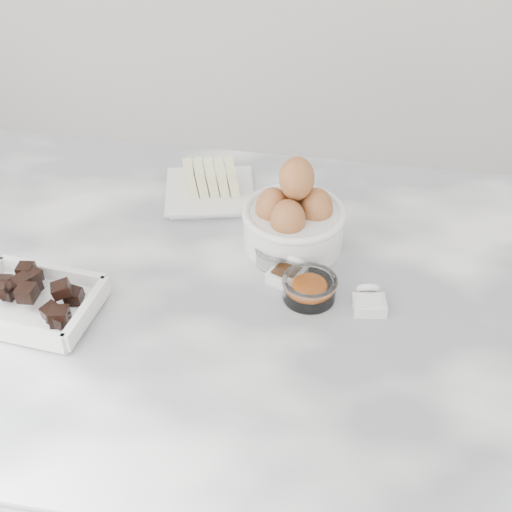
{
  "coord_description": "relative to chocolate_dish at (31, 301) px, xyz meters",
  "views": [
    {
      "loc": [
        0.17,
        -0.79,
        1.64
      ],
      "look_at": [
        0.02,
        0.03,
        0.98
      ],
      "focal_mm": 50.0,
      "sensor_mm": 36.0,
      "label": 1
    }
  ],
  "objects": [
    {
      "name": "cabinet",
      "position": [
        0.28,
        0.1,
        -0.51
      ],
      "size": [
        1.1,
        0.7,
        0.9
      ],
      "primitive_type": "cube",
      "color": "beige",
      "rests_on": "ground"
    },
    {
      "name": "zest_bowl",
      "position": [
        0.39,
        0.1,
        -0.0
      ],
      "size": [
        0.08,
        0.08,
        0.04
      ],
      "color": "white",
      "rests_on": "marble_slab"
    },
    {
      "name": "sugar_ramekin",
      "position": [
        0.33,
        0.19,
        0.0
      ],
      "size": [
        0.07,
        0.07,
        0.04
      ],
      "color": "white",
      "rests_on": "marble_slab"
    },
    {
      "name": "chocolate_dish",
      "position": [
        0.0,
        0.0,
        0.0
      ],
      "size": [
        0.2,
        0.16,
        0.05
      ],
      "color": "white",
      "rests_on": "marble_slab"
    },
    {
      "name": "butter_plate",
      "position": [
        0.18,
        0.34,
        0.0
      ],
      "size": [
        0.18,
        0.18,
        0.06
      ],
      "color": "white",
      "rests_on": "marble_slab"
    },
    {
      "name": "marble_slab",
      "position": [
        0.28,
        0.1,
        -0.04
      ],
      "size": [
        1.2,
        0.8,
        0.04
      ],
      "primitive_type": "cube",
      "color": "white",
      "rests_on": "cabinet"
    },
    {
      "name": "egg_bowl",
      "position": [
        0.34,
        0.23,
        0.03
      ],
      "size": [
        0.17,
        0.17,
        0.16
      ],
      "color": "white",
      "rests_on": "marble_slab"
    },
    {
      "name": "salt_spoon",
      "position": [
        0.47,
        0.09,
        -0.01
      ],
      "size": [
        0.05,
        0.06,
        0.04
      ],
      "color": "white",
      "rests_on": "marble_slab"
    },
    {
      "name": "vanilla_spoon",
      "position": [
        0.35,
        0.14,
        -0.01
      ],
      "size": [
        0.07,
        0.07,
        0.04
      ],
      "color": "white",
      "rests_on": "marble_slab"
    },
    {
      "name": "honey_bowl",
      "position": [
        0.33,
        0.18,
        -0.01
      ],
      "size": [
        0.07,
        0.07,
        0.03
      ],
      "color": "white",
      "rests_on": "marble_slab"
    }
  ]
}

